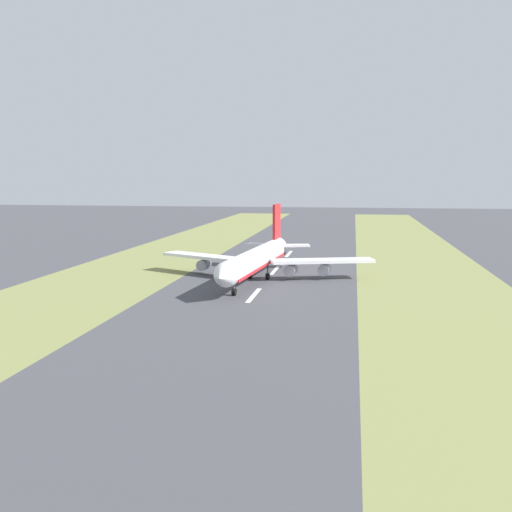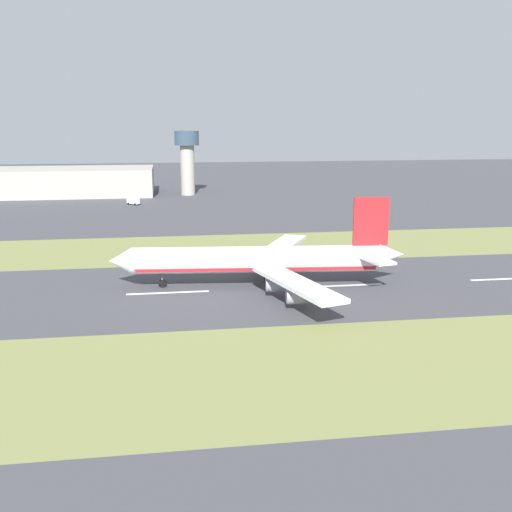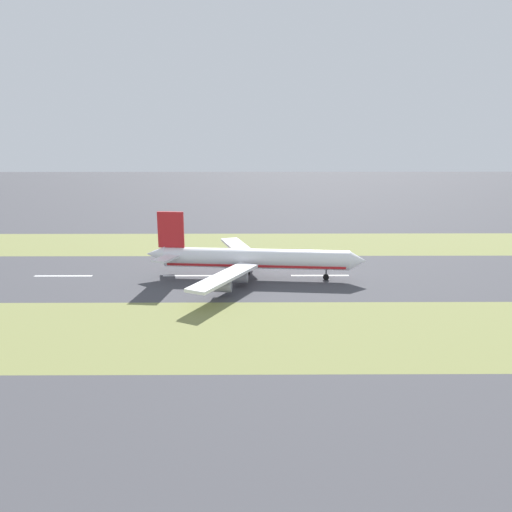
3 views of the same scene
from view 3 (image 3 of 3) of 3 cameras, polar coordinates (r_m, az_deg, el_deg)
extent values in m
plane|color=#424247|center=(155.57, -1.52, -2.26)|extent=(800.00, 800.00, 0.00)
cube|color=olive|center=(199.13, -1.27, 1.41)|extent=(40.00, 600.00, 0.01)
cube|color=olive|center=(113.14, -1.97, -8.71)|extent=(40.00, 600.00, 0.01)
cube|color=silver|center=(166.38, -21.16, -2.14)|extent=(1.20, 18.00, 0.01)
cube|color=silver|center=(156.71, -7.34, -2.25)|extent=(1.20, 18.00, 0.01)
cube|color=silver|center=(156.94, 7.32, -2.22)|extent=(1.20, 18.00, 0.01)
cylinder|color=white|center=(151.26, 0.00, -0.29)|extent=(11.17, 56.32, 6.00)
cone|color=white|center=(151.77, 11.55, -0.54)|extent=(6.32, 5.52, 5.88)
cone|color=white|center=(156.73, -11.36, 0.24)|extent=(5.63, 6.45, 5.10)
cube|color=red|center=(151.68, 0.00, -0.90)|extent=(10.67, 54.06, 0.70)
cube|color=white|center=(169.10, -1.92, 0.94)|extent=(29.50, 14.07, 0.90)
cube|color=white|center=(135.58, -3.69, -2.44)|extent=(28.52, 18.64, 0.90)
cylinder|color=#93939E|center=(161.14, -1.14, -0.62)|extent=(3.63, 5.08, 3.20)
cylinder|color=#93939E|center=(170.19, -1.99, 0.18)|extent=(3.63, 5.08, 3.20)
cylinder|color=#93939E|center=(143.93, -1.90, -2.44)|extent=(3.63, 5.08, 3.20)
cylinder|color=#93939E|center=(135.87, -3.82, -3.48)|extent=(3.63, 5.08, 3.20)
cube|color=red|center=(153.76, -9.71, 2.99)|extent=(1.54, 8.04, 11.00)
cube|color=white|center=(160.54, -9.11, 0.74)|extent=(10.72, 6.49, 0.60)
cube|color=white|center=(150.21, -10.11, -0.23)|extent=(10.92, 8.00, 0.60)
cylinder|color=#59595E|center=(151.94, 8.02, -1.82)|extent=(0.50, 0.50, 3.20)
cylinder|color=black|center=(152.38, 8.00, -2.39)|extent=(1.06, 1.88, 1.80)
cylinder|color=#59595E|center=(154.99, -1.02, -1.35)|extent=(0.50, 0.50, 3.20)
cylinder|color=black|center=(155.43, -1.02, -1.92)|extent=(1.06, 1.88, 1.80)
cylinder|color=#59595E|center=(150.02, -1.23, -1.88)|extent=(0.50, 0.50, 3.20)
cylinder|color=black|center=(150.47, -1.23, -2.47)|extent=(1.06, 1.88, 1.80)
camera|label=1|loc=(237.94, 43.20, 6.73)|focal=42.00mm
camera|label=2|loc=(277.67, 3.88, 12.78)|focal=42.00mm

